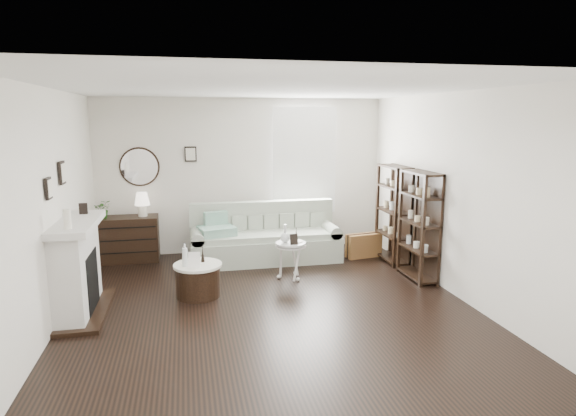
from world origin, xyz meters
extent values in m
plane|color=black|center=(0.00, 0.00, 0.00)|extent=(5.50, 5.50, 0.00)
plane|color=white|center=(0.00, 0.00, 2.70)|extent=(5.50, 5.50, 0.00)
plane|color=white|center=(0.00, 2.75, 1.35)|extent=(5.00, 0.00, 5.00)
plane|color=white|center=(0.00, -2.75, 1.35)|extent=(5.00, 0.00, 5.00)
plane|color=white|center=(-2.50, 0.00, 1.35)|extent=(0.00, 5.50, 5.50)
plane|color=white|center=(2.50, 0.00, 1.35)|extent=(0.00, 5.50, 5.50)
cube|color=white|center=(1.10, 2.73, 1.60)|extent=(1.00, 0.02, 1.80)
cube|color=white|center=(1.10, 2.67, 1.60)|extent=(1.15, 0.02, 1.90)
cylinder|color=silver|center=(-1.75, 2.72, 1.55)|extent=(0.60, 0.03, 0.60)
cube|color=black|center=(-0.90, 2.72, 1.75)|extent=(0.20, 0.03, 0.26)
cube|color=silver|center=(-2.33, 0.30, 0.55)|extent=(0.34, 1.20, 1.10)
cube|color=black|center=(-2.30, 0.30, 0.40)|extent=(0.30, 0.65, 0.70)
cube|color=silver|center=(-2.28, 0.30, 1.12)|extent=(0.44, 1.35, 0.08)
cube|color=black|center=(-2.25, 0.30, 0.03)|extent=(0.50, 1.40, 0.05)
cylinder|color=white|center=(-2.28, -0.15, 1.27)|extent=(0.08, 0.08, 0.22)
cube|color=black|center=(-2.28, 0.70, 1.23)|extent=(0.10, 0.03, 0.14)
cube|color=black|center=(-2.47, -0.05, 1.60)|extent=(0.03, 0.18, 0.24)
cube|color=black|center=(-2.47, 0.60, 1.70)|extent=(0.03, 0.22, 0.28)
cube|color=black|center=(2.33, 1.55, 0.80)|extent=(0.30, 0.80, 1.60)
cylinder|color=beige|center=(2.31, 1.30, 0.52)|extent=(0.08, 0.08, 0.11)
cylinder|color=beige|center=(2.31, 1.55, 0.52)|extent=(0.08, 0.08, 0.11)
cylinder|color=beige|center=(2.31, 1.80, 0.52)|extent=(0.08, 0.08, 0.11)
cylinder|color=beige|center=(2.31, 1.30, 0.92)|extent=(0.08, 0.08, 0.11)
cylinder|color=beige|center=(2.31, 1.55, 0.92)|extent=(0.08, 0.08, 0.11)
cylinder|color=beige|center=(2.31, 1.80, 0.92)|extent=(0.08, 0.08, 0.11)
cylinder|color=beige|center=(2.31, 1.30, 1.32)|extent=(0.08, 0.08, 0.11)
cylinder|color=beige|center=(2.31, 1.55, 1.32)|extent=(0.08, 0.08, 0.11)
cylinder|color=beige|center=(2.31, 1.80, 1.32)|extent=(0.08, 0.08, 0.11)
cube|color=black|center=(2.33, 0.65, 0.80)|extent=(0.30, 0.80, 1.60)
cylinder|color=beige|center=(2.31, 0.40, 0.52)|extent=(0.08, 0.08, 0.11)
cylinder|color=beige|center=(2.31, 0.65, 0.52)|extent=(0.08, 0.08, 0.11)
cylinder|color=beige|center=(2.31, 0.90, 0.52)|extent=(0.08, 0.08, 0.11)
cylinder|color=beige|center=(2.31, 0.40, 0.92)|extent=(0.08, 0.08, 0.11)
cylinder|color=beige|center=(2.31, 0.65, 0.92)|extent=(0.08, 0.08, 0.11)
cylinder|color=beige|center=(2.31, 0.90, 0.92)|extent=(0.08, 0.08, 0.11)
cylinder|color=beige|center=(2.31, 0.40, 1.32)|extent=(0.08, 0.08, 0.11)
cylinder|color=beige|center=(2.31, 0.65, 1.32)|extent=(0.08, 0.08, 0.11)
cylinder|color=beige|center=(2.31, 0.90, 1.32)|extent=(0.08, 0.08, 0.11)
cube|color=#A4AF9C|center=(0.26, 2.00, 0.20)|extent=(2.46, 0.85, 0.40)
cube|color=#A4AF9C|center=(0.26, 1.97, 0.45)|extent=(2.13, 0.68, 0.09)
cube|color=#A4AF9C|center=(0.26, 2.33, 0.58)|extent=(2.46, 0.19, 0.76)
cube|color=#A4AF9C|center=(-0.85, 2.00, 0.25)|extent=(0.21, 0.80, 0.49)
cube|color=#A4AF9C|center=(1.38, 2.00, 0.25)|extent=(0.21, 0.80, 0.49)
cube|color=#268E6D|center=(-0.54, 1.95, 0.56)|extent=(0.64, 0.57, 0.14)
cube|color=brown|center=(1.95, 1.86, 0.20)|extent=(0.64, 0.30, 0.41)
cube|color=black|center=(-2.05, 2.47, 0.38)|extent=(1.13, 0.47, 0.75)
cube|color=black|center=(-2.05, 2.22, 0.21)|extent=(1.08, 0.01, 0.02)
cube|color=black|center=(-2.05, 2.22, 0.41)|extent=(1.08, 0.01, 0.02)
cube|color=black|center=(-2.05, 2.22, 0.62)|extent=(1.08, 0.01, 0.01)
imported|color=#245919|center=(-2.33, 2.42, 0.90)|extent=(0.31, 0.28, 0.30)
cylinder|color=black|center=(-0.89, 0.58, 0.21)|extent=(0.59, 0.59, 0.41)
cylinder|color=white|center=(-0.89, 0.58, 0.43)|extent=(0.64, 0.64, 0.04)
cylinder|color=silver|center=(0.48, 1.03, 0.54)|extent=(0.45, 0.45, 0.03)
cylinder|color=silver|center=(0.48, 1.03, 0.50)|extent=(0.46, 0.46, 0.02)
cylinder|color=silver|center=(0.48, 1.03, 0.26)|extent=(0.04, 0.04, 0.52)
cylinder|color=silver|center=(-1.05, 0.51, 0.60)|extent=(0.07, 0.07, 0.31)
cube|color=white|center=(-0.93, 0.42, 0.55)|extent=(0.16, 0.08, 0.21)
cube|color=black|center=(0.50, 0.91, 0.63)|extent=(0.12, 0.06, 0.15)
camera|label=1|loc=(-1.00, -5.68, 2.36)|focal=30.00mm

